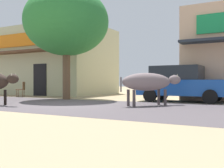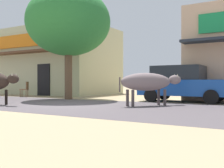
# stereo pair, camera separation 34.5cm
# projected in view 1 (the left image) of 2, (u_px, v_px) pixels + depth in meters

# --- Properties ---
(ground) EXTENTS (80.00, 80.00, 0.00)m
(ground) POSITION_uv_depth(u_px,v_px,m) (61.00, 104.00, 10.74)
(ground) COLOR tan
(asphalt_road) EXTENTS (72.00, 5.66, 0.00)m
(asphalt_road) POSITION_uv_depth(u_px,v_px,m) (61.00, 104.00, 10.74)
(asphalt_road) COLOR #51494D
(asphalt_road) RESTS_ON ground
(storefront_left_cafe) EXTENTS (8.72, 6.53, 4.88)m
(storefront_left_cafe) POSITION_uv_depth(u_px,v_px,m) (52.00, 62.00, 20.73)
(storefront_left_cafe) COLOR #B7B78D
(storefront_left_cafe) RESTS_ON ground
(roadside_tree) EXTENTS (4.40, 4.40, 5.80)m
(roadside_tree) POSITION_uv_depth(u_px,v_px,m) (66.00, 22.00, 13.89)
(roadside_tree) COLOR brown
(roadside_tree) RESTS_ON ground
(parked_hatchback_car) EXTENTS (3.98, 1.94, 1.64)m
(parked_hatchback_car) POSITION_uv_depth(u_px,v_px,m) (181.00, 83.00, 12.27)
(parked_hatchback_car) COLOR #19489D
(parked_hatchback_car) RESTS_ON ground
(cow_far_dark) EXTENTS (1.91, 2.41, 1.25)m
(cow_far_dark) POSITION_uv_depth(u_px,v_px,m) (149.00, 82.00, 10.15)
(cow_far_dark) COLOR slate
(cow_far_dark) RESTS_ON ground
(cafe_chair_near_tree) EXTENTS (0.61, 0.61, 0.92)m
(cafe_chair_near_tree) POSITION_uv_depth(u_px,v_px,m) (22.00, 88.00, 16.20)
(cafe_chair_near_tree) COLOR brown
(cafe_chair_near_tree) RESTS_ON ground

